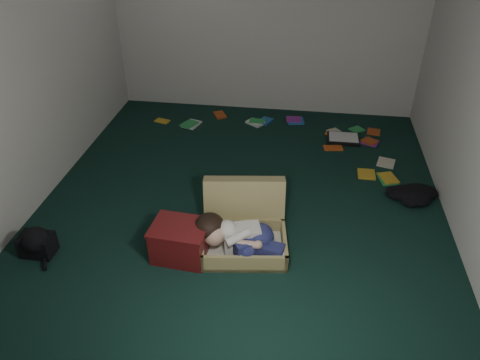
# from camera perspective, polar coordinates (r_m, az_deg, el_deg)

# --- Properties ---
(floor) EXTENTS (4.50, 4.50, 0.00)m
(floor) POSITION_cam_1_polar(r_m,az_deg,el_deg) (4.76, 0.26, -2.53)
(floor) COLOR black
(floor) RESTS_ON ground
(wall_back) EXTENTS (4.50, 0.00, 4.50)m
(wall_back) POSITION_cam_1_polar(r_m,az_deg,el_deg) (6.28, 3.32, 19.55)
(wall_back) COLOR silver
(wall_back) RESTS_ON ground
(wall_front) EXTENTS (4.50, 0.00, 4.50)m
(wall_front) POSITION_cam_1_polar(r_m,az_deg,el_deg) (2.23, -7.80, -9.02)
(wall_front) COLOR silver
(wall_front) RESTS_ON ground
(wall_left) EXTENTS (0.00, 4.50, 4.50)m
(wall_left) POSITION_cam_1_polar(r_m,az_deg,el_deg) (4.82, -24.57, 12.36)
(wall_left) COLOR silver
(wall_left) RESTS_ON ground
(suitcase) EXTENTS (0.82, 0.80, 0.54)m
(suitcase) POSITION_cam_1_polar(r_m,az_deg,el_deg) (4.17, 0.52, -5.73)
(suitcase) COLOR tan
(suitcase) RESTS_ON floor
(person) EXTENTS (0.81, 0.39, 0.33)m
(person) POSITION_cam_1_polar(r_m,az_deg,el_deg) (4.01, -0.21, -6.90)
(person) COLOR silver
(person) RESTS_ON suitcase
(maroon_bin) EXTENTS (0.50, 0.41, 0.33)m
(maroon_bin) POSITION_cam_1_polar(r_m,az_deg,el_deg) (4.05, -7.26, -7.40)
(maroon_bin) COLOR #571112
(maroon_bin) RESTS_ON floor
(backpack) EXTENTS (0.35, 0.28, 0.21)m
(backpack) POSITION_cam_1_polar(r_m,az_deg,el_deg) (4.45, -23.51, -7.14)
(backpack) COLOR black
(backpack) RESTS_ON floor
(clothing_pile) EXTENTS (0.53, 0.49, 0.14)m
(clothing_pile) POSITION_cam_1_polar(r_m,az_deg,el_deg) (5.04, 20.21, -1.74)
(clothing_pile) COLOR black
(clothing_pile) RESTS_ON floor
(paper_tray) EXTENTS (0.39, 0.30, 0.05)m
(paper_tray) POSITION_cam_1_polar(r_m,az_deg,el_deg) (5.97, 12.48, 4.94)
(paper_tray) COLOR black
(paper_tray) RESTS_ON floor
(book_scatter) EXTENTS (3.04, 1.56, 0.02)m
(book_scatter) POSITION_cam_1_polar(r_m,az_deg,el_deg) (5.98, 7.69, 5.33)
(book_scatter) COLOR gold
(book_scatter) RESTS_ON floor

